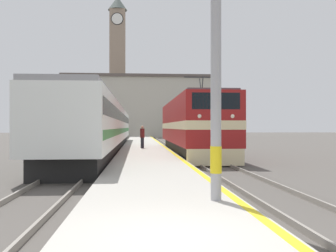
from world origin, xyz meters
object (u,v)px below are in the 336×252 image
Objects in this scene: clock_tower at (118,63)px; catenary_mast at (219,3)px; locomotive_train at (191,126)px; passenger_train at (105,127)px; person_on_platform at (142,136)px.

catenary_mast is at bearing -85.32° from clock_tower.
locomotive_train reaches higher than passenger_train.
person_on_platform is at bearing -85.00° from clock_tower.
person_on_platform is (-3.36, 2.98, -0.77)m from locomotive_train.
locomotive_train is 10.03× the size of person_on_platform.
locomotive_train is 1.97× the size of catenary_mast.
locomotive_train is 0.46× the size of passenger_train.
passenger_train is at bearing 143.49° from locomotive_train.
clock_tower is at bearing 98.23° from locomotive_train.
clock_tower reaches higher than locomotive_train.
passenger_train is 21.78× the size of person_on_platform.
catenary_mast reaches higher than locomotive_train.
person_on_platform is 0.06× the size of clock_tower.
passenger_train is at bearing -88.24° from clock_tower.
locomotive_train is at bearing 84.09° from catenary_mast.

